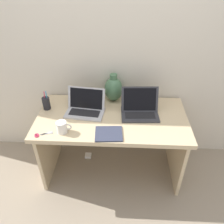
# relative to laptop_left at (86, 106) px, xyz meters

# --- Properties ---
(ground_plane) EXTENTS (6.00, 6.00, 0.00)m
(ground_plane) POSITION_rel_laptop_left_xyz_m (0.25, -0.07, -0.77)
(ground_plane) COLOR gray
(back_wall) EXTENTS (4.40, 0.04, 2.40)m
(back_wall) POSITION_rel_laptop_left_xyz_m (0.25, 0.32, 0.43)
(back_wall) COLOR beige
(back_wall) RESTS_ON ground
(desk) EXTENTS (1.35, 0.70, 0.71)m
(desk) POSITION_rel_laptop_left_xyz_m (0.25, -0.07, -0.22)
(desk) COLOR #D1B78C
(desk) RESTS_ON ground
(laptop_left) EXTENTS (0.37, 0.26, 0.22)m
(laptop_left) POSITION_rel_laptop_left_xyz_m (0.00, 0.00, 0.00)
(laptop_left) COLOR #B2B2B7
(laptop_left) RESTS_ON desk
(laptop_right) EXTENTS (0.35, 0.26, 0.23)m
(laptop_right) POSITION_rel_laptop_left_xyz_m (0.50, -0.00, 0.00)
(laptop_right) COLOR #333338
(laptop_right) RESTS_ON desk
(green_vase) EXTENTS (0.18, 0.18, 0.28)m
(green_vase) POSITION_rel_laptop_left_xyz_m (0.25, 0.21, 0.07)
(green_vase) COLOR #47704C
(green_vase) RESTS_ON desk
(notebook_stack) EXTENTS (0.23, 0.20, 0.01)m
(notebook_stack) POSITION_rel_laptop_left_xyz_m (0.23, -0.31, -0.05)
(notebook_stack) COLOR #33384C
(notebook_stack) RESTS_ON desk
(coffee_mug) EXTENTS (0.13, 0.09, 0.10)m
(coffee_mug) POSITION_rel_laptop_left_xyz_m (-0.15, -0.30, -0.01)
(coffee_mug) COLOR white
(coffee_mug) RESTS_ON desk
(pen_cup) EXTENTS (0.07, 0.07, 0.19)m
(pen_cup) POSITION_rel_laptop_left_xyz_m (-0.37, 0.03, 0.00)
(pen_cup) COLOR black
(pen_cup) RESTS_ON desk
(scissors) EXTENTS (0.14, 0.09, 0.01)m
(scissors) POSITION_rel_laptop_left_xyz_m (-0.32, -0.35, -0.06)
(scissors) COLOR #B7B7BC
(scissors) RESTS_ON desk
(power_brick) EXTENTS (0.07, 0.07, 0.03)m
(power_brick) POSITION_rel_laptop_left_xyz_m (-0.04, 0.10, -0.75)
(power_brick) COLOR white
(power_brick) RESTS_ON ground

